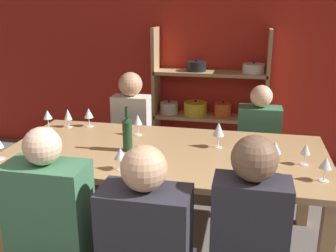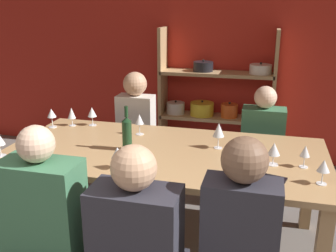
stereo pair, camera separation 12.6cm
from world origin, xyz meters
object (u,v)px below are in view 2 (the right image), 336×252
wine_glass_white_b (305,152)px  wine_glass_red_a (72,114)px  dining_table (165,160)px  wine_glass_white_c (117,153)px  shelf_unit (214,111)px  wine_bottle_green (127,133)px  wine_glass_white_e (324,167)px  person_far_b (136,143)px  wine_glass_white_f (274,150)px  wine_glass_empty_a (92,112)px  cell_phone (274,178)px  wine_glass_empty_b (219,130)px  wine_glass_white_a (139,120)px  wine_glass_white_d (52,114)px  person_far_a (261,160)px

wine_glass_white_b → wine_glass_red_a: size_ratio=0.93×
dining_table → wine_glass_white_c: 0.47m
wine_glass_white_c → dining_table: bearing=62.2°
shelf_unit → wine_bottle_green: size_ratio=4.61×
wine_glass_white_b → wine_glass_white_e: size_ratio=0.97×
wine_glass_white_b → person_far_b: (-1.45, 0.94, -0.41)m
dining_table → wine_glass_red_a: wine_glass_red_a is taller
wine_bottle_green → wine_glass_white_b: 1.19m
wine_glass_white_f → person_far_b: bearing=143.0°
wine_glass_white_b → dining_table: bearing=176.0°
shelf_unit → wine_glass_white_e: (0.89, -1.96, 0.26)m
wine_glass_white_e → wine_glass_empty_a: bearing=158.0°
wine_glass_empty_a → shelf_unit: bearing=55.3°
wine_glass_white_c → cell_phone: 0.96m
wine_glass_empty_b → wine_glass_white_e: 0.79m
wine_bottle_green → wine_glass_white_f: wine_bottle_green is taller
shelf_unit → dining_table: shelf_unit is taller
dining_table → wine_bottle_green: size_ratio=7.02×
wine_glass_empty_a → wine_glass_white_e: (1.76, -0.71, -0.00)m
cell_phone → wine_glass_empty_a: bearing=154.6°
dining_table → cell_phone: size_ratio=13.78×
person_far_b → wine_glass_red_a: bearing=52.4°
wine_glass_white_a → wine_glass_white_e: (1.30, -0.58, -0.01)m
wine_glass_white_d → wine_bottle_green: bearing=-23.3°
wine_glass_empty_b → person_far_b: 1.22m
wine_bottle_green → wine_glass_empty_a: wine_bottle_green is taller
wine_glass_empty_a → person_far_a: bearing=16.5°
cell_phone → person_far_b: bearing=137.3°
dining_table → wine_glass_white_e: bearing=-16.1°
dining_table → cell_phone: (0.75, -0.29, 0.08)m
wine_glass_white_c → person_far_a: 1.56m
wine_glass_white_a → wine_glass_white_b: (1.21, -0.35, -0.02)m
wine_glass_empty_a → cell_phone: wine_glass_empty_a is taller
shelf_unit → wine_glass_white_c: bearing=-99.0°
shelf_unit → person_far_b: shelf_unit is taller
wine_glass_white_e → wine_glass_white_f: 0.35m
wine_glass_white_a → wine_glass_empty_a: 0.48m
wine_glass_white_e → cell_phone: (-0.27, 0.00, -0.10)m
person_far_a → wine_glass_white_a: bearing=30.0°
wine_glass_white_c → wine_glass_empty_b: bearing=42.8°
shelf_unit → person_far_b: 1.03m
wine_glass_empty_a → person_far_a: (1.41, 0.42, -0.46)m
shelf_unit → wine_glass_white_e: shelf_unit is taller
wine_glass_empty_b → wine_glass_white_a: bearing=166.8°
shelf_unit → wine_glass_white_f: shelf_unit is taller
wine_glass_white_d → wine_glass_white_e: (2.06, -0.58, -0.01)m
shelf_unit → wine_glass_empty_a: bearing=-124.7°
shelf_unit → wine_glass_white_d: bearing=-130.2°
dining_table → wine_glass_red_a: 0.99m
wine_glass_white_b → shelf_unit: bearing=115.0°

